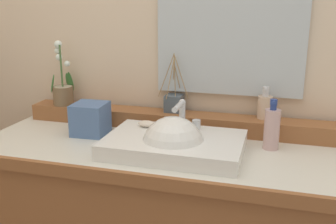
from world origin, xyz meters
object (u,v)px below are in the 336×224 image
Objects in this scene: soap_bar at (147,124)px; tissue_box at (90,119)px; reed_diffuser at (174,102)px; potted_plant at (63,89)px; lotion_bottle at (272,128)px; soap_dispenser at (265,106)px; sink_basin at (174,146)px.

tissue_box reaches higher than soap_bar.
reed_diffuser is (0.06, 0.19, 0.04)m from soap_bar.
potted_plant is at bearing 143.35° from tissue_box.
soap_bar is 0.38× the size of lotion_bottle.
soap_dispenser reaches higher than tissue_box.
soap_dispenser is at bearing 15.27° from tissue_box.
soap_dispenser is 0.52× the size of reed_diffuser.
potted_plant is (-0.45, 0.17, 0.07)m from soap_bar.
soap_bar is (-0.13, 0.10, 0.04)m from sink_basin.
soap_bar is 0.49m from potted_plant.
soap_dispenser reaches higher than lotion_bottle.
soap_dispenser is 0.99× the size of tissue_box.
tissue_box is at bearing 164.18° from sink_basin.
reed_diffuser is 0.44m from lotion_bottle.
soap_bar is at bearing -175.09° from lotion_bottle.
lotion_bottle is 0.71m from tissue_box.
soap_dispenser is (0.88, 0.03, -0.02)m from potted_plant.
soap_bar is at bearing -2.34° from tissue_box.
reed_diffuser is at bearing 73.83° from soap_bar.
soap_dispenser is at bearing 102.70° from lotion_bottle.
potted_plant is 2.22× the size of soap_dispenser.
sink_basin is 1.70× the size of potted_plant.
potted_plant reaches higher than reed_diffuser.
lotion_bottle is (0.03, -0.15, -0.04)m from soap_dispenser.
reed_diffuser is at bearing 159.37° from lotion_bottle.
soap_dispenser is (0.43, 0.19, 0.05)m from soap_bar.
sink_basin is 0.39m from tissue_box.
tissue_box is at bearing 177.66° from soap_bar.
lotion_bottle is at bearing -7.88° from potted_plant.
reed_diffuser is at bearing 104.97° from sink_basin.
tissue_box is (-0.24, 0.01, -0.00)m from soap_bar.
potted_plant is at bearing -177.04° from reed_diffuser.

